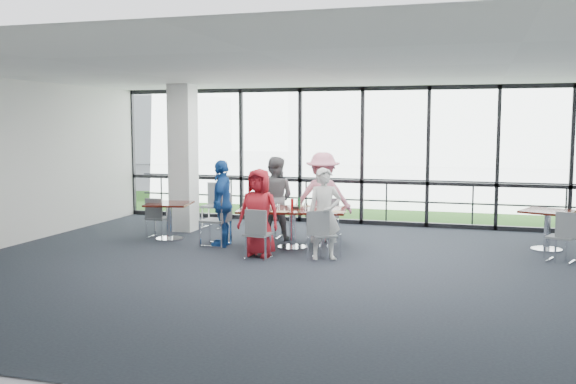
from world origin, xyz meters
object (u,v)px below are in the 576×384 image
(main_table, at_px, (293,215))
(chair_spare_r, at_px, (561,237))
(chair_main_end, at_px, (215,221))
(chair_main_fr, at_px, (325,220))
(side_table_right, at_px, (548,217))
(chair_main_nr, at_px, (324,235))
(chair_spare_lb, at_px, (214,206))
(diner_near_left, at_px, (259,213))
(chair_spare_la, at_px, (158,218))
(chair_main_nl, at_px, (258,234))
(diner_near_right, at_px, (324,214))
(side_table_left, at_px, (169,209))
(chair_main_fl, at_px, (271,218))
(diner_end, at_px, (222,203))
(structural_column, at_px, (183,158))
(diner_far_left, at_px, (275,198))
(diner_far_right, at_px, (323,197))

(main_table, bearing_deg, chair_spare_r, -7.57)
(chair_main_end, bearing_deg, chair_main_fr, 125.61)
(side_table_right, height_order, chair_main_nr, chair_main_nr)
(chair_main_nr, distance_m, chair_spare_lb, 4.07)
(main_table, bearing_deg, chair_main_nr, -53.68)
(main_table, xyz_separation_m, diner_near_left, (-0.36, -0.88, 0.15))
(chair_spare_la, height_order, chair_spare_lb, chair_spare_lb)
(chair_main_nl, xyz_separation_m, chair_main_end, (-1.19, 0.90, 0.06))
(diner_near_right, distance_m, chair_main_fr, 1.87)
(chair_main_fr, distance_m, chair_spare_r, 4.42)
(side_table_left, relative_size, chair_main_fl, 1.22)
(side_table_left, distance_m, diner_end, 1.37)
(chair_main_nl, relative_size, chair_main_nr, 1.03)
(side_table_left, height_order, diner_near_left, diner_near_left)
(side_table_left, relative_size, chair_spare_la, 1.22)
(structural_column, relative_size, diner_near_left, 2.05)
(main_table, relative_size, chair_spare_lb, 2.17)
(chair_main_nl, bearing_deg, chair_main_nr, 21.00)
(chair_main_fr, height_order, chair_main_end, chair_main_end)
(chair_main_fr, xyz_separation_m, chair_spare_r, (4.33, -0.88, 0.02))
(main_table, relative_size, diner_end, 1.29)
(diner_far_left, bearing_deg, chair_main_nr, 130.13)
(structural_column, height_order, chair_spare_la, structural_column)
(diner_far_right, xyz_separation_m, chair_spare_lb, (-2.74, 0.91, -0.40))
(structural_column, xyz_separation_m, diner_end, (1.51, -1.47, -0.77))
(diner_far_right, xyz_separation_m, chair_spare_la, (-3.35, -0.59, -0.48))
(diner_far_left, distance_m, chair_spare_lb, 2.00)
(diner_far_right, bearing_deg, diner_near_left, 58.09)
(main_table, height_order, diner_far_right, diner_far_right)
(diner_near_left, height_order, chair_spare_r, diner_near_left)
(chair_spare_r, bearing_deg, diner_far_right, -167.94)
(main_table, xyz_separation_m, chair_main_nr, (0.81, -0.80, -0.21))
(chair_main_nr, bearing_deg, main_table, 112.50)
(chair_spare_lb, bearing_deg, chair_spare_la, 72.04)
(side_table_right, xyz_separation_m, chair_main_end, (-6.09, -1.35, -0.14))
(chair_spare_lb, relative_size, chair_spare_r, 1.15)
(diner_near_right, bearing_deg, chair_spare_la, 144.85)
(side_table_right, relative_size, diner_near_left, 0.71)
(diner_far_left, xyz_separation_m, diner_end, (-0.72, -1.03, -0.01))
(diner_near_right, height_order, diner_far_right, diner_far_right)
(diner_far_left, height_order, chair_main_nl, diner_far_left)
(chair_spare_la, relative_size, chair_spare_r, 0.96)
(diner_near_left, xyz_separation_m, chair_main_fl, (-0.37, 1.78, -0.37))
(chair_main_end, bearing_deg, diner_far_right, 122.58)
(diner_near_right, height_order, chair_spare_lb, diner_near_right)
(chair_spare_lb, bearing_deg, diner_far_left, 155.92)
(side_table_left, distance_m, diner_near_right, 3.59)
(chair_spare_r, bearing_deg, main_table, -156.98)
(chair_main_nr, height_order, chair_spare_lb, chair_spare_lb)
(chair_spare_lb, height_order, chair_spare_r, chair_spare_lb)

